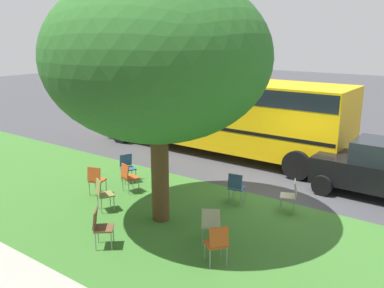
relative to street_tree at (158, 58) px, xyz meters
The scene contains 14 objects.
ground 5.45m from the street_tree, 121.96° to the right, with size 80.00×80.00×0.00m, color #424247.
grass_verge 4.46m from the street_tree, behind, with size 48.00×6.00×0.01m, color #3D752D.
street_tree is the anchor object (origin of this frame).
chair_0 3.87m from the street_tree, 17.89° to the left, with size 0.55×0.56×0.88m.
chair_1 3.92m from the street_tree, 169.38° to the left, with size 0.57×0.58×0.88m.
chair_2 4.11m from the street_tree, 23.42° to the right, with size 0.52×0.52×0.88m.
chair_3 4.16m from the street_tree, 117.26° to the right, with size 0.48×0.48×0.88m.
chair_4 4.32m from the street_tree, 156.97° to the left, with size 0.58×0.58×0.88m.
chair_5 4.34m from the street_tree, ahead, with size 0.53×0.54×0.88m.
chair_6 3.97m from the street_tree, 85.61° to the left, with size 0.59×0.59×0.88m.
chair_7 4.89m from the street_tree, 136.47° to the right, with size 0.54×0.54×0.88m.
chair_8 4.66m from the street_tree, 29.56° to the right, with size 0.55×0.54×0.88m.
parked_car 7.16m from the street_tree, 130.56° to the right, with size 3.70×1.92×1.65m.
school_bus 6.95m from the street_tree, 68.68° to the right, with size 10.40×2.80×2.88m.
Camera 1 is at (-4.42, 10.50, 4.56)m, focal length 38.82 mm.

